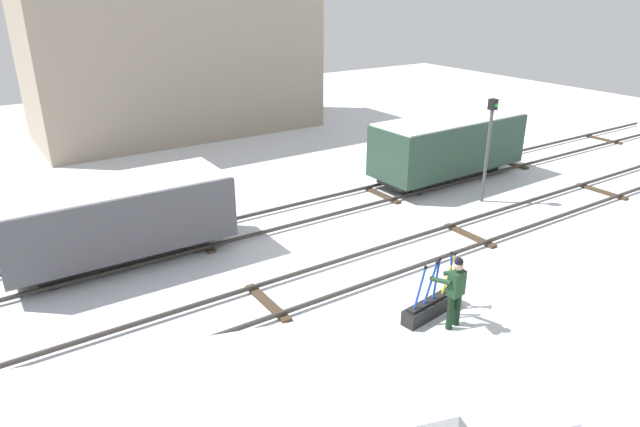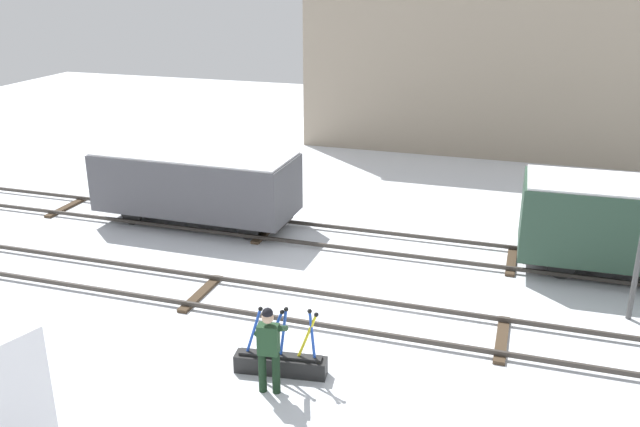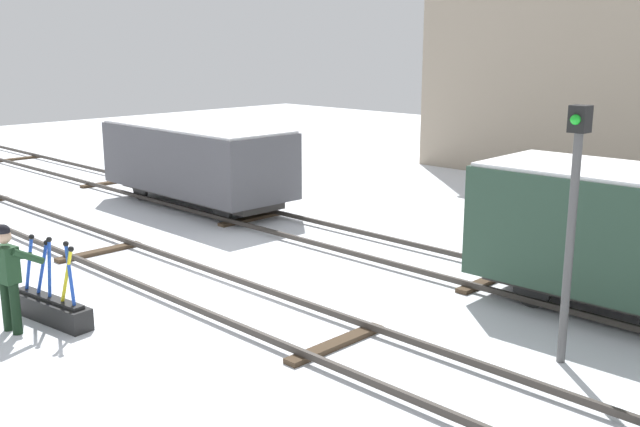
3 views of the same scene
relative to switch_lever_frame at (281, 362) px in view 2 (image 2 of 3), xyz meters
name	(u,v)px [view 2 (image 2 of 3)]	position (x,y,z in m)	size (l,w,h in m)	color
ground_plane	(341,316)	(0.50, 2.52, -0.25)	(60.00, 60.00, 0.00)	silver
track_main_line	(342,312)	(0.50, 2.52, -0.15)	(44.00, 1.94, 0.18)	#38332D
track_siding_near	(383,243)	(0.50, 6.78, -0.15)	(44.00, 1.94, 0.18)	#38332D
switch_lever_frame	(281,362)	(0.00, 0.00, 0.00)	(1.83, 0.59, 1.45)	black
rail_worker	(269,345)	(0.01, -0.61, 0.73)	(0.60, 0.68, 1.74)	black
apartment_building	(476,43)	(1.50, 20.20, 4.06)	(14.02, 6.49, 8.61)	gray
freight_car_far_end	(196,183)	(-5.27, 6.78, 1.06)	(6.00, 2.34, 2.27)	#2D2B28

